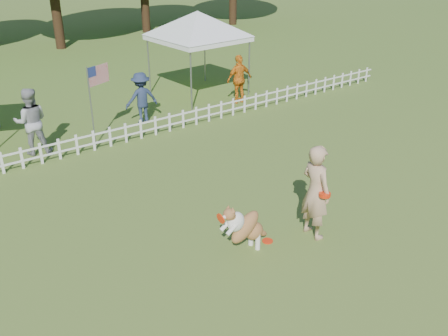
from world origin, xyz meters
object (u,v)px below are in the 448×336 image
(canopy_tent_right, at_px, (198,55))
(spectator_b, at_px, (141,98))
(handler, at_px, (316,192))
(spectator_c, at_px, (239,79))
(dog, at_px, (246,227))
(flag_pole, at_px, (91,107))
(spectator_a, at_px, (31,122))
(frisbee_on_turf, at_px, (267,241))

(canopy_tent_right, bearing_deg, spectator_b, -157.84)
(handler, xyz_separation_m, spectator_c, (4.27, 7.80, -0.13))
(dog, bearing_deg, spectator_b, 73.48)
(dog, distance_m, flag_pole, 6.81)
(canopy_tent_right, bearing_deg, spectator_a, -167.36)
(dog, height_order, canopy_tent_right, canopy_tent_right)
(handler, distance_m, frisbee_on_turf, 1.39)
(handler, bearing_deg, dog, 79.93)
(frisbee_on_turf, height_order, spectator_c, spectator_c)
(dog, height_order, flag_pole, flag_pole)
(spectator_b, distance_m, spectator_c, 3.84)
(frisbee_on_turf, xyz_separation_m, spectator_a, (-2.27, 7.26, 0.93))
(frisbee_on_turf, height_order, spectator_b, spectator_b)
(canopy_tent_right, distance_m, spectator_c, 1.94)
(handler, relative_size, frisbee_on_turf, 9.05)
(handler, relative_size, spectator_a, 1.06)
(spectator_a, distance_m, spectator_b, 3.63)
(dog, xyz_separation_m, flag_pole, (-0.12, 6.78, 0.60))
(canopy_tent_right, relative_size, flag_pole, 1.30)
(handler, bearing_deg, flag_pole, 16.23)
(canopy_tent_right, relative_size, spectator_c, 1.74)
(handler, height_order, spectator_c, handler)
(frisbee_on_turf, bearing_deg, dog, 179.36)
(flag_pole, bearing_deg, handler, -100.97)
(handler, xyz_separation_m, frisbee_on_turf, (-0.91, 0.35, -0.98))
(spectator_a, xyz_separation_m, spectator_b, (3.61, 0.39, -0.11))
(spectator_b, bearing_deg, dog, 82.48)
(dog, relative_size, spectator_b, 0.68)
(canopy_tent_right, bearing_deg, frisbee_on_turf, -119.63)
(frisbee_on_turf, distance_m, canopy_tent_right, 10.39)
(spectator_b, xyz_separation_m, spectator_c, (3.84, -0.21, 0.04))
(handler, height_order, flag_pole, flag_pole)
(dog, bearing_deg, handler, -16.09)
(spectator_b, bearing_deg, frisbee_on_turf, 86.59)
(frisbee_on_turf, distance_m, spectator_a, 7.66)
(frisbee_on_turf, bearing_deg, spectator_b, 80.06)
(handler, bearing_deg, spectator_c, -25.13)
(dog, distance_m, frisbee_on_turf, 0.80)
(handler, relative_size, spectator_b, 1.20)
(flag_pole, relative_size, spectator_a, 1.24)
(spectator_a, xyz_separation_m, spectator_c, (7.44, 0.18, -0.07))
(spectator_a, bearing_deg, canopy_tent_right, -145.46)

